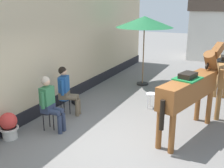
{
  "coord_description": "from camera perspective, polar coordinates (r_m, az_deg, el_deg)",
  "views": [
    {
      "loc": [
        2.5,
        -4.79,
        3.1
      ],
      "look_at": [
        -0.4,
        1.2,
        1.05
      ],
      "focal_mm": 43.36,
      "sensor_mm": 36.0,
      "label": 1
    }
  ],
  "objects": [
    {
      "name": "seated_visitor_near",
      "position": [
        6.75,
        -13.04,
        -3.47
      ],
      "size": [
        0.61,
        0.49,
        1.39
      ],
      "color": "black",
      "rests_on": "ground_plane"
    },
    {
      "name": "spare_stool_white",
      "position": [
        8.16,
        8.29,
        -2.39
      ],
      "size": [
        0.32,
        0.32,
        0.46
      ],
      "color": "white",
      "rests_on": "ground_plane"
    },
    {
      "name": "satchel_bag",
      "position": [
        8.56,
        -7.81,
        -3.57
      ],
      "size": [
        0.3,
        0.25,
        0.2
      ],
      "primitive_type": "cube",
      "rotation": [
        0.0,
        0.0,
        5.72
      ],
      "color": "black",
      "rests_on": "ground_plane"
    },
    {
      "name": "saddled_horse_near",
      "position": [
        6.58,
        16.36,
        -0.77
      ],
      "size": [
        1.06,
        2.93,
        2.06
      ],
      "color": "brown",
      "rests_on": "ground_plane"
    },
    {
      "name": "seated_visitor_far",
      "position": [
        7.61,
        -9.62,
        -0.91
      ],
      "size": [
        0.61,
        0.48,
        1.39
      ],
      "color": "#194C99",
      "rests_on": "ground_plane"
    },
    {
      "name": "flower_planter_middle",
      "position": [
        6.79,
        -20.93,
        -8.14
      ],
      "size": [
        0.43,
        0.43,
        0.64
      ],
      "color": "beige",
      "rests_on": "ground_plane"
    },
    {
      "name": "ground_plane",
      "position": [
        8.75,
        7.54,
        -3.79
      ],
      "size": [
        40.0,
        40.0,
        0.0
      ],
      "primitive_type": "plane",
      "color": "slate"
    },
    {
      "name": "cafe_parasol",
      "position": [
        10.11,
        6.87,
        12.8
      ],
      "size": [
        2.1,
        2.1,
        2.58
      ],
      "color": "black",
      "rests_on": "ground_plane"
    },
    {
      "name": "distant_cottage",
      "position": [
        16.1,
        22.29,
        11.23
      ],
      "size": [
        3.4,
        2.6,
        3.5
      ],
      "color": "silver",
      "rests_on": "ground_plane"
    },
    {
      "name": "pub_facade_wall",
      "position": [
        8.22,
        -12.73,
        5.73
      ],
      "size": [
        0.34,
        14.0,
        3.4
      ],
      "color": "#CCB793",
      "rests_on": "ground_plane"
    }
  ]
}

